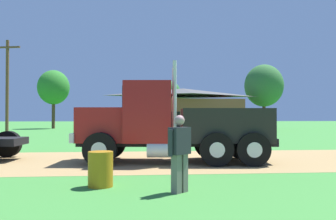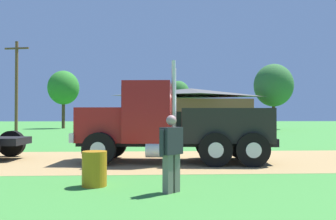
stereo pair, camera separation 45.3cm
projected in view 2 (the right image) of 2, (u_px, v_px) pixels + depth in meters
The scene contains 10 objects.
ground_plane at pixel (188, 160), 13.09m from camera, with size 200.00×200.00×0.00m, color #3C8235.
dirt_track at pixel (188, 160), 13.09m from camera, with size 120.00×6.53×0.01m, color #A18150.
truck_foreground_white at pixel (173, 125), 12.57m from camera, with size 7.40×3.14×3.64m.
visitor_walking_mid at pixel (171, 150), 7.53m from camera, with size 0.54×0.53×1.73m.
steel_barrel at pixel (94, 169), 8.21m from camera, with size 0.60×0.60×0.85m, color #B27214.
shed_building at pixel (191, 110), 41.27m from camera, with size 14.35×8.70×5.11m.
utility_pole_near at pixel (16, 86), 29.04m from camera, with size 2.19×0.55×8.17m.
tree_left at pixel (64, 88), 46.94m from camera, with size 4.29×4.29×8.04m.
tree_mid at pixel (178, 93), 51.81m from camera, with size 3.42×3.42×7.13m.
tree_right at pixel (273, 85), 44.69m from camera, with size 5.13×5.13×8.63m.
Camera 2 is at (-1.41, -13.07, 1.70)m, focal length 36.08 mm.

